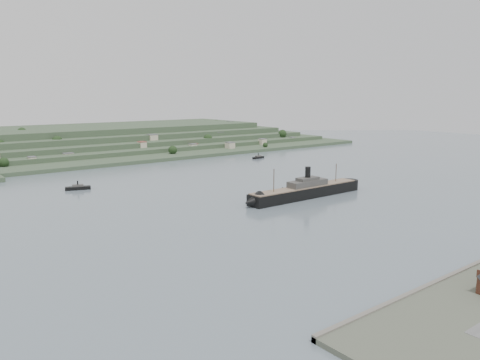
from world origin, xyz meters
TOP-DOWN VIEW (x-y plane):
  - ground at (0.00, 0.00)m, footprint 1400.00×1400.00m
  - far_peninsula at (27.91, 393.10)m, footprint 760.00×309.00m
  - steamship at (35.43, -0.78)m, footprint 115.02×14.02m
  - tugboat at (25.24, 10.22)m, footprint 17.31×6.88m
  - ferry_west at (-86.12, 132.72)m, footprint 20.35×11.16m
  - ferry_east at (148.60, 184.86)m, footprint 17.49×7.73m

SIDE VIEW (x-z plane):
  - ground at x=0.00m, z-range 0.00..0.00m
  - ferry_east at x=148.60m, z-range -1.64..4.70m
  - ferry_west at x=-86.12m, z-range -1.91..5.45m
  - tugboat at x=25.24m, z-range -1.94..5.64m
  - steamship at x=35.43m, z-range -8.71..18.91m
  - far_peninsula at x=27.91m, z-range -3.12..26.88m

